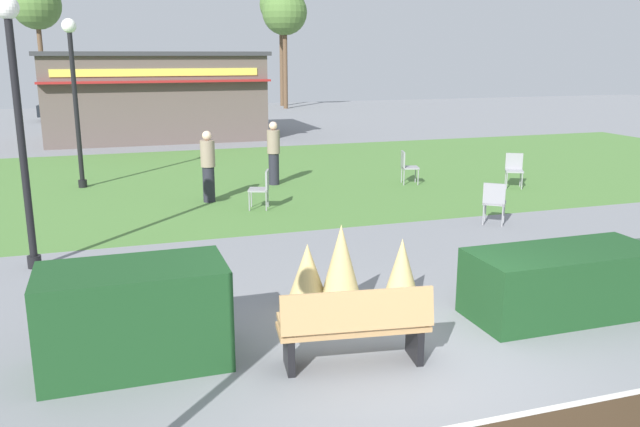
# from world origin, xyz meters

# --- Properties ---
(ground_plane) EXTENTS (80.00, 80.00, 0.00)m
(ground_plane) POSITION_xyz_m (0.00, 0.00, 0.00)
(ground_plane) COLOR slate
(lawn_patch) EXTENTS (36.00, 12.00, 0.01)m
(lawn_patch) POSITION_xyz_m (0.00, 11.82, 0.00)
(lawn_patch) COLOR #4C7A38
(lawn_patch) RESTS_ON ground_plane
(park_bench) EXTENTS (1.76, 0.75, 0.95)m
(park_bench) POSITION_xyz_m (-0.79, 0.12, 0.48)
(park_bench) COLOR tan
(park_bench) RESTS_ON ground_plane
(hedge_left) EXTENTS (2.05, 1.10, 1.16)m
(hedge_left) POSITION_xyz_m (-3.11, 0.94, 0.58)
(hedge_left) COLOR #19421E
(hedge_left) RESTS_ON ground_plane
(hedge_right) EXTENTS (2.58, 1.10, 0.90)m
(hedge_right) POSITION_xyz_m (2.42, 0.68, 0.45)
(hedge_right) COLOR #19421E
(hedge_right) RESTS_ON ground_plane
(ornamental_grass_behind_left) EXTENTS (0.64, 0.64, 0.92)m
(ornamental_grass_behind_left) POSITION_xyz_m (-0.77, 1.96, 0.46)
(ornamental_grass_behind_left) COLOR tan
(ornamental_grass_behind_left) RESTS_ON ground_plane
(ornamental_grass_behind_right) EXTENTS (0.66, 0.66, 1.22)m
(ornamental_grass_behind_right) POSITION_xyz_m (-0.37, 1.72, 0.61)
(ornamental_grass_behind_right) COLOR tan
(ornamental_grass_behind_right) RESTS_ON ground_plane
(ornamental_grass_behind_center) EXTENTS (0.55, 0.55, 0.94)m
(ornamental_grass_behind_center) POSITION_xyz_m (0.55, 1.75, 0.47)
(ornamental_grass_behind_center) COLOR tan
(ornamental_grass_behind_center) RESTS_ON ground_plane
(lamppost_mid) EXTENTS (0.36, 0.36, 4.29)m
(lamppost_mid) POSITION_xyz_m (-4.53, 5.05, 2.69)
(lamppost_mid) COLOR black
(lamppost_mid) RESTS_ON ground_plane
(lamppost_far) EXTENTS (0.36, 0.36, 4.29)m
(lamppost_far) POSITION_xyz_m (-3.93, 11.84, 2.69)
(lamppost_far) COLOR black
(lamppost_far) RESTS_ON ground_plane
(food_kiosk) EXTENTS (8.75, 5.28, 3.51)m
(food_kiosk) POSITION_xyz_m (-1.23, 21.91, 1.77)
(food_kiosk) COLOR #594C47
(food_kiosk) RESTS_ON ground_plane
(cafe_chair_west) EXTENTS (0.60, 0.60, 0.89)m
(cafe_chair_west) POSITION_xyz_m (6.87, 8.33, 0.53)
(cafe_chair_west) COLOR gray
(cafe_chair_west) RESTS_ON ground_plane
(cafe_chair_east) EXTENTS (0.56, 0.56, 0.89)m
(cafe_chair_east) POSITION_xyz_m (0.01, 7.95, 0.53)
(cafe_chair_east) COLOR gray
(cafe_chair_east) RESTS_ON ground_plane
(cafe_chair_center) EXTENTS (0.54, 0.54, 0.89)m
(cafe_chair_center) POSITION_xyz_m (4.38, 9.60, 0.53)
(cafe_chair_center) COLOR gray
(cafe_chair_center) RESTS_ON ground_plane
(cafe_chair_north) EXTENTS (0.62, 0.62, 0.89)m
(cafe_chair_north) POSITION_xyz_m (4.19, 5.09, 0.53)
(cafe_chair_north) COLOR gray
(cafe_chair_north) RESTS_ON ground_plane
(person_strolling) EXTENTS (0.34, 0.34, 1.69)m
(person_strolling) POSITION_xyz_m (0.96, 10.65, 0.86)
(person_strolling) COLOR #23232D
(person_strolling) RESTS_ON ground_plane
(person_standing) EXTENTS (0.34, 0.34, 1.69)m
(person_standing) POSITION_xyz_m (-1.03, 9.07, 0.86)
(person_standing) COLOR #23232D
(person_standing) RESTS_ON ground_plane
(parked_car_west_slot) EXTENTS (4.33, 2.32, 1.20)m
(parked_car_west_slot) POSITION_xyz_m (-4.39, 31.06, 0.64)
(parked_car_west_slot) COLOR black
(parked_car_west_slot) RESTS_ON ground_plane
(tree_left_bg) EXTENTS (2.80, 2.80, 7.34)m
(tree_left_bg) POSITION_xyz_m (7.91, 34.88, 5.88)
(tree_left_bg) COLOR brown
(tree_left_bg) RESTS_ON ground_plane
(tree_right_bg) EXTENTS (2.80, 2.80, 7.95)m
(tree_right_bg) POSITION_xyz_m (8.26, 37.06, 6.48)
(tree_right_bg) COLOR brown
(tree_right_bg) RESTS_ON ground_plane
(tree_center_bg) EXTENTS (2.80, 2.80, 7.58)m
(tree_center_bg) POSITION_xyz_m (-6.50, 36.41, 6.11)
(tree_center_bg) COLOR brown
(tree_center_bg) RESTS_ON ground_plane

